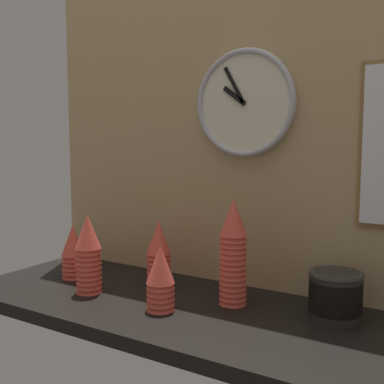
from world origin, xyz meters
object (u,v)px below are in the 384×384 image
cup_stack_far_left (73,251)px  bowl_stack_right (335,294)px  cup_stack_center_right (233,252)px  cup_stack_left (88,254)px  cup_stack_center (160,278)px  cup_stack_center_left (159,254)px  wall_clock (244,103)px

cup_stack_far_left → bowl_stack_right: 88.87cm
cup_stack_center_right → cup_stack_left: bearing=-161.5°
cup_stack_center → cup_stack_far_left: size_ratio=1.00×
cup_stack_center_left → bowl_stack_right: (57.01, 2.13, -4.06)cm
bowl_stack_right → wall_clock: (-33.59, 12.16, 52.79)cm
cup_stack_center_left → cup_stack_center_right: size_ratio=0.70×
cup_stack_center_left → cup_stack_far_left: size_ratio=1.17×
cup_stack_left → bowl_stack_right: size_ratio=1.72×
cup_stack_far_left → bowl_stack_right: size_ratio=1.29×
cup_stack_center_left → cup_stack_center: size_ratio=1.17×
cup_stack_center_right → cup_stack_center: bearing=-134.5°
cup_stack_center_left → bowl_stack_right: bearing=2.1°
cup_stack_center_right → wall_clock: size_ratio=0.92×
cup_stack_center_left → cup_stack_center: cup_stack_center_left is taller
cup_stack_left → cup_stack_center_right: bearing=18.5°
cup_stack_center_left → wall_clock: size_ratio=0.64×
cup_stack_far_left → wall_clock: wall_clock is taller
cup_stack_left → wall_clock: (38.71, 30.88, 47.16)cm
cup_stack_center → bowl_stack_right: cup_stack_center is taller
cup_stack_center_left → bowl_stack_right: cup_stack_center_left is taller
cup_stack_center_right → cup_stack_center_left: bearing=175.9°
cup_stack_center_right → bowl_stack_right: (28.77, 4.18, -8.78)cm
cup_stack_center_left → bowl_stack_right: size_ratio=1.50×
cup_stack_far_left → cup_stack_center_left: bearing=13.5°
cup_stack_left → wall_clock: 68.38cm
cup_stack_center_left → cup_stack_center_right: bearing=-4.1°
cup_stack_center_left → cup_stack_center: 21.85cm
cup_stack_center → wall_clock: bearing=72.0°
cup_stack_center_left → cup_stack_left: 22.61cm
cup_stack_center → cup_stack_center_right: (15.11, 15.35, 6.29)cm
cup_stack_center → wall_clock: 60.34cm
cup_stack_center_left → cup_stack_far_left: 32.24cm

